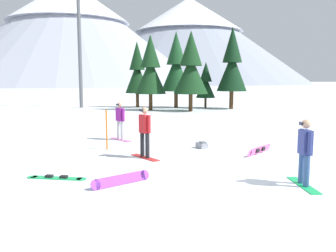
# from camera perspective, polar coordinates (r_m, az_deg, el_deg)

# --- Properties ---
(ground_plane) EXTENTS (800.00, 800.00, 0.00)m
(ground_plane) POSITION_cam_1_polar(r_m,az_deg,el_deg) (10.85, 9.78, -7.57)
(ground_plane) COLOR white
(snowboarder_foreground) EXTENTS (0.47, 1.60, 1.76)m
(snowboarder_foreground) POSITION_cam_1_polar(r_m,az_deg,el_deg) (10.06, 20.79, -3.70)
(snowboarder_foreground) COLOR #19B259
(snowboarder_foreground) RESTS_ON ground_plane
(snowboarder_midground) EXTENTS (0.92, 1.42, 1.82)m
(snowboarder_midground) POSITION_cam_1_polar(r_m,az_deg,el_deg) (12.78, -3.70, -0.78)
(snowboarder_midground) COLOR red
(snowboarder_midground) RESTS_ON ground_plane
(snowboarder_background) EXTENTS (1.00, 1.46, 1.75)m
(snowboarder_background) POSITION_cam_1_polar(r_m,az_deg,el_deg) (16.72, -7.56, 0.94)
(snowboarder_background) COLOR pink
(snowboarder_background) RESTS_ON ground_plane
(loose_snowboard_near_left) EXTENTS (1.48, 1.26, 0.29)m
(loose_snowboard_near_left) POSITION_cam_1_polar(r_m,az_deg,el_deg) (14.01, 14.27, -3.68)
(loose_snowboard_near_left) COLOR pink
(loose_snowboard_near_left) RESTS_ON ground_plane
(loose_snowboard_near_right) EXTENTS (1.74, 0.83, 0.09)m
(loose_snowboard_near_right) POSITION_cam_1_polar(r_m,az_deg,el_deg) (10.76, -17.18, -7.80)
(loose_snowboard_near_right) COLOR #19B259
(loose_snowboard_near_right) RESTS_ON ground_plane
(loose_snowboard_far_spare) EXTENTS (1.63, 0.97, 0.27)m
(loose_snowboard_far_spare) POSITION_cam_1_polar(r_m,az_deg,el_deg) (9.78, -7.40, -8.36)
(loose_snowboard_far_spare) COLOR #993FD8
(loose_snowboard_far_spare) RESTS_ON ground_plane
(backpack_grey) EXTENTS (0.47, 0.55, 0.29)m
(backpack_grey) POSITION_cam_1_polar(r_m,az_deg,el_deg) (14.77, 5.37, -2.97)
(backpack_grey) COLOR gray
(backpack_grey) RESTS_ON ground_plane
(trail_marker_pole) EXTENTS (0.06, 0.06, 1.60)m
(trail_marker_pole) POSITION_cam_1_polar(r_m,az_deg,el_deg) (14.54, -9.66, -0.57)
(trail_marker_pole) COLOR orange
(trail_marker_pole) RESTS_ON ground_plane
(pine_tree_twin) EXTENTS (2.81, 2.81, 6.78)m
(pine_tree_twin) POSITION_cam_1_polar(r_m,az_deg,el_deg) (32.91, -2.79, 8.94)
(pine_tree_twin) COLOR #472D19
(pine_tree_twin) RESTS_ON ground_plane
(pine_tree_slender) EXTENTS (2.94, 2.94, 7.46)m
(pine_tree_slender) POSITION_cam_1_polar(r_m,az_deg,el_deg) (35.92, 1.29, 9.39)
(pine_tree_slender) COLOR #472D19
(pine_tree_slender) RESTS_ON ground_plane
(pine_tree_broad) EXTENTS (3.03, 3.03, 6.97)m
(pine_tree_broad) POSITION_cam_1_polar(r_m,az_deg,el_deg) (31.81, 3.63, 9.18)
(pine_tree_broad) COLOR #472D19
(pine_tree_broad) RESTS_ON ground_plane
(pine_tree_tall) EXTENTS (1.90, 1.90, 4.51)m
(pine_tree_tall) POSITION_cam_1_polar(r_m,az_deg,el_deg) (35.93, 5.97, 6.80)
(pine_tree_tall) COLOR #472D19
(pine_tree_tall) RESTS_ON ground_plane
(pine_tree_young) EXTENTS (2.83, 2.83, 7.69)m
(pine_tree_young) POSITION_cam_1_polar(r_m,az_deg,el_deg) (34.92, 10.08, 9.55)
(pine_tree_young) COLOR #472D19
(pine_tree_young) RESTS_ON ground_plane
(pine_tree_short) EXTENTS (2.41, 2.41, 6.55)m
(pine_tree_short) POSITION_cam_1_polar(r_m,az_deg,el_deg) (36.45, -4.89, 8.56)
(pine_tree_short) COLOR #472D19
(pine_tree_short) RESTS_ON ground_plane
(ski_lift_tower) EXTENTS (3.86, 0.36, 12.25)m
(ski_lift_tower) POSITION_cam_1_polar(r_m,az_deg,el_deg) (37.25, -13.82, 13.61)
(ski_lift_tower) COLOR #595B60
(ski_lift_tower) RESTS_ON ground_plane
(peak_central_summit) EXTENTS (126.59, 126.59, 48.88)m
(peak_central_summit) POSITION_cam_1_polar(r_m,az_deg,el_deg) (183.66, -15.24, 14.20)
(peak_central_summit) COLOR #9EA3B2
(peak_central_summit) RESTS_ON ground_plane
(peak_west_ridge) EXTENTS (151.79, 151.79, 54.22)m
(peak_west_ridge) POSITION_cam_1_polar(r_m,az_deg,el_deg) (237.24, 3.30, 13.50)
(peak_west_ridge) COLOR #8C93A3
(peak_west_ridge) RESTS_ON ground_plane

